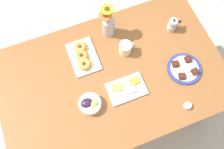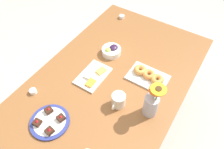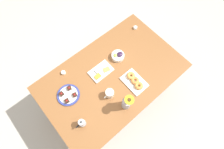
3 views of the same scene
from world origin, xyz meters
TOP-DOWN VIEW (x-y plane):
  - ground_plane at (0.00, 0.00)m, footprint 6.00×6.00m
  - dining_table at (0.00, 0.00)m, footprint 1.60×1.00m
  - coffee_mug at (0.16, 0.15)m, footprint 0.12×0.09m
  - grape_bowl at (-0.21, -0.14)m, footprint 0.15×0.15m
  - cheese_platter at (0.06, -0.12)m, footprint 0.26×0.17m
  - croissant_platter at (-0.14, 0.21)m, footprint 0.19×0.28m
  - jam_cup_honey at (0.39, -0.38)m, footprint 0.05×0.05m
  - dessert_plate at (0.50, -0.13)m, footprint 0.24×0.24m
  - flower_vase at (0.11, 0.35)m, footprint 0.11×0.11m
  - moka_pot at (0.56, 0.20)m, footprint 0.11×0.07m

SIDE VIEW (x-z plane):
  - ground_plane at x=0.00m, z-range 0.00..0.00m
  - dining_table at x=0.00m, z-range 0.28..1.02m
  - cheese_platter at x=0.06m, z-range 0.73..0.77m
  - dessert_plate at x=0.50m, z-range 0.72..0.78m
  - jam_cup_honey at x=0.39m, z-range 0.74..0.77m
  - croissant_platter at x=-0.14m, z-range 0.74..0.79m
  - grape_bowl at x=-0.21m, z-range 0.74..0.80m
  - coffee_mug at x=0.16m, z-range 0.74..0.84m
  - moka_pot at x=0.56m, z-range 0.73..0.85m
  - flower_vase at x=0.11m, z-range 0.70..0.97m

